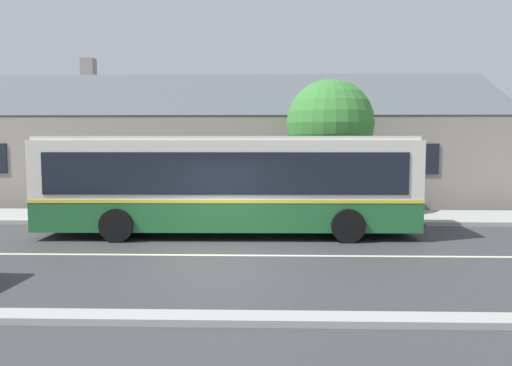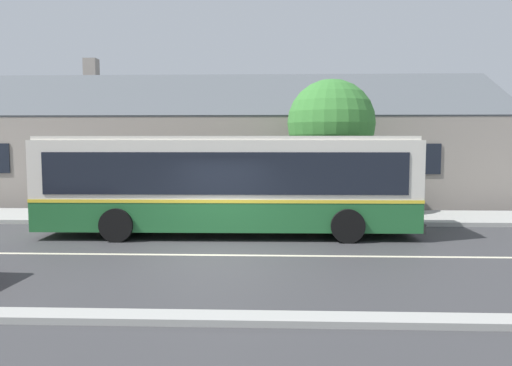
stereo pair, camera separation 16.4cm
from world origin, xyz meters
name	(u,v)px [view 1 (the left image)]	position (x,y,z in m)	size (l,w,h in m)	color
ground_plane	(219,255)	(0.00, 0.00, 0.00)	(300.00, 300.00, 0.00)	#38383A
sidewalk_far	(235,217)	(0.00, 6.00, 0.07)	(60.00, 3.00, 0.15)	#9E9E99
curb_near	(190,318)	(0.00, -4.75, 0.06)	(60.00, 0.50, 0.12)	#9E9E99
lane_divider_stripe	(219,255)	(0.00, 0.00, 0.00)	(60.00, 0.16, 0.01)	beige
community_building	(220,156)	(-1.33, 13.83, 2.13)	(27.23, 10.46, 7.45)	gray
transit_bus	(228,182)	(0.02, 2.90, 1.68)	(11.75, 2.90, 3.12)	#236633
bench_by_building	(79,203)	(-5.98, 6.01, 0.58)	(1.87, 0.51, 0.94)	brown
bench_down_street	(183,204)	(-1.94, 5.82, 0.57)	(1.73, 0.51, 0.94)	brown
street_tree_primary	(330,124)	(3.67, 6.69, 3.62)	(3.37, 3.37, 5.33)	#4C3828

